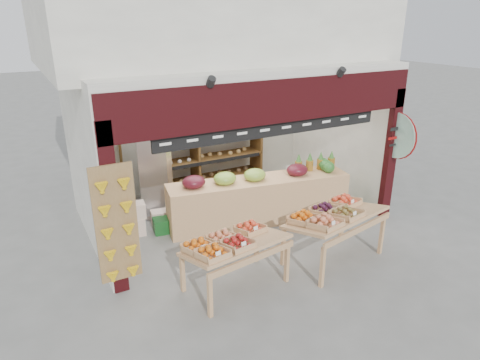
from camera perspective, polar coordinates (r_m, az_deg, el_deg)
name	(u,v)px	position (r m, az deg, el deg)	size (l,w,h in m)	color
ground	(245,223)	(8.69, 0.60, -5.80)	(60.00, 60.00, 0.00)	slate
shop_structure	(206,16)	(9.20, -4.54, 20.95)	(6.36, 5.12, 5.40)	white
banana_board	(117,227)	(6.35, -16.05, -6.10)	(0.60, 0.15, 1.80)	olive
gift_sign	(397,136)	(8.89, 20.18, 5.59)	(0.04, 0.93, 0.92)	#A5D0BB
back_shelving	(195,144)	(9.70, -6.05, 4.75)	(3.28, 0.54, 2.00)	brown
refrigerator	(148,171)	(9.00, -12.18, 1.14)	(0.73, 0.73, 1.87)	silver
cardboard_stack	(147,221)	(8.47, -12.31, -5.30)	(1.00, 0.73, 0.64)	beige
mid_counter	(259,198)	(8.59, 2.49, -2.48)	(3.73, 1.34, 1.14)	tan
display_table_left	(229,244)	(6.40, -1.50, -8.51)	(1.66, 1.08, 0.99)	tan
display_table_right	(332,216)	(7.25, 12.15, -4.66)	(1.85, 1.26, 1.07)	tan
watermelon_pile	(334,203)	(9.34, 12.45, -3.01)	(0.78, 0.73, 0.55)	#1A4517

